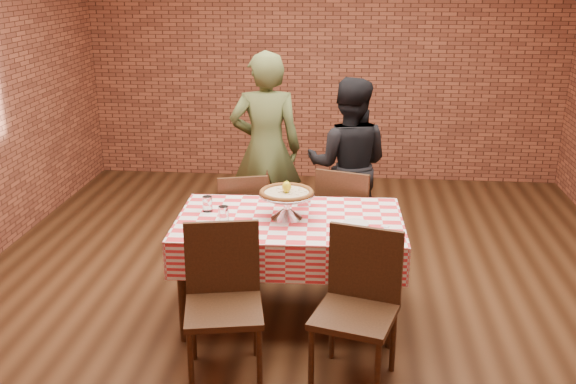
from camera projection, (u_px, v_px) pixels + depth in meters
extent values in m
plane|color=black|center=(305.00, 289.00, 5.23)|extent=(6.00, 6.00, 0.00)
plane|color=brown|center=(325.00, 56.00, 7.59)|extent=(5.50, 0.00, 5.50)
cube|color=#402413|center=(290.00, 268.00, 4.72)|extent=(1.58, 0.98, 0.75)
cylinder|color=beige|center=(287.00, 193.00, 4.55)|extent=(0.38, 0.38, 0.03)
ellipsoid|color=yellow|center=(287.00, 187.00, 4.53)|extent=(0.06, 0.06, 0.08)
cylinder|color=white|center=(224.00, 214.00, 4.52)|extent=(0.07, 0.07, 0.11)
cylinder|color=white|center=(207.00, 204.00, 4.71)|extent=(0.07, 0.07, 0.11)
cylinder|color=white|center=(356.00, 224.00, 4.48)|extent=(0.18, 0.18, 0.01)
cube|color=white|center=(371.00, 232.00, 4.36)|extent=(0.06, 0.05, 0.00)
cube|color=white|center=(385.00, 226.00, 4.44)|extent=(0.06, 0.06, 0.00)
cube|color=silver|center=(304.00, 196.00, 4.83)|extent=(0.10, 0.09, 0.13)
imported|color=#47512A|center=(266.00, 149.00, 5.90)|extent=(0.69, 0.50, 1.75)
imported|color=black|center=(348.00, 165.00, 5.79)|extent=(0.81, 0.66, 1.54)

